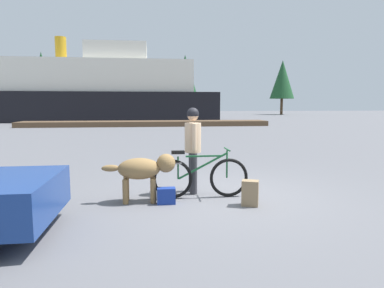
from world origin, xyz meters
The scene contains 12 objects.
ground_plane centered at (0.00, 0.00, 0.00)m, with size 160.00×160.00×0.00m, color slate.
bicycle centered at (-0.39, -0.12, 0.40)m, with size 1.79×0.44×0.92m.
person_cyclist centered at (-0.49, 0.26, 1.01)m, with size 0.32×0.53×1.68m.
dog centered at (-1.43, -0.25, 0.59)m, with size 1.30×0.45×0.86m.
backpack centered at (0.38, -0.73, 0.22)m, with size 0.28×0.20×0.44m, color #8C7251.
handbag_pannier centered at (-1.05, -0.44, 0.14)m, with size 0.32×0.18×0.28m, color navy.
dock_pier centered at (-1.65, 21.21, 0.20)m, with size 19.61×2.39×0.40m, color brown.
ferry_boat centered at (-7.10, 30.45, 2.99)m, with size 25.58×7.43×8.55m.
pine_tree_far_left centered at (-17.86, 49.21, 6.05)m, with size 3.50×3.50×9.80m.
pine_tree_center centered at (4.45, 49.42, 6.31)m, with size 4.09×4.09×9.70m.
pine_tree_far_right centered at (20.87, 49.13, 5.88)m, with size 4.05×4.05×9.10m.
pine_tree_mid_back centered at (-2.31, 56.69, 6.92)m, with size 3.62×3.62×10.83m.
Camera 1 is at (-1.31, -6.23, 1.74)m, focal length 31.56 mm.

